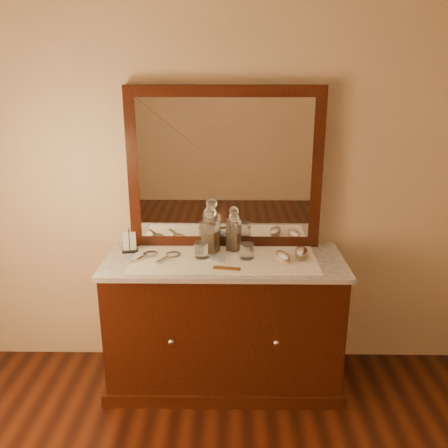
{
  "coord_description": "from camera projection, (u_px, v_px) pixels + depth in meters",
  "views": [
    {
      "loc": [
        0.04,
        -0.66,
        1.9
      ],
      "look_at": [
        0.0,
        1.85,
        1.1
      ],
      "focal_mm": 37.45,
      "sensor_mm": 36.0,
      "label": 1
    }
  ],
  "objects": [
    {
      "name": "knob_right",
      "position": [
        276.0,
        343.0,
        2.65
      ],
      "size": [
        0.04,
        0.04,
        0.04
      ],
      "primitive_type": "sphere",
      "color": "silver",
      "rests_on": "dresser_cabinet"
    },
    {
      "name": "tumblers",
      "position": [
        224.0,
        251.0,
        2.79
      ],
      "size": [
        0.36,
        0.09,
        0.09
      ],
      "color": "white",
      "rests_on": "lace_runner"
    },
    {
      "name": "dresser_cabinet",
      "position": [
        224.0,
        323.0,
        2.94
      ],
      "size": [
        1.4,
        0.55,
        0.82
      ],
      "primitive_type": "cube",
      "color": "black",
      "rests_on": "floor"
    },
    {
      "name": "marble_top",
      "position": [
        224.0,
        261.0,
        2.81
      ],
      "size": [
        1.44,
        0.59,
        0.03
      ],
      "primitive_type": "cube",
      "color": "white",
      "rests_on": "dresser_cabinet"
    },
    {
      "name": "decanter_right",
      "position": [
        234.0,
        236.0,
        2.91
      ],
      "size": [
        0.1,
        0.1,
        0.25
      ],
      "color": "#935815",
      "rests_on": "lace_runner"
    },
    {
      "name": "brush_near",
      "position": [
        283.0,
        257.0,
        2.76
      ],
      "size": [
        0.11,
        0.17,
        0.04
      ],
      "color": "tan",
      "rests_on": "lace_runner"
    },
    {
      "name": "mirror_frame",
      "position": [
        225.0,
        169.0,
        2.89
      ],
      "size": [
        1.2,
        0.08,
        1.0
      ],
      "primitive_type": "cube",
      "color": "black",
      "rests_on": "marble_top"
    },
    {
      "name": "hand_mirror_outer",
      "position": [
        148.0,
        255.0,
        2.83
      ],
      "size": [
        0.15,
        0.21,
        0.02
      ],
      "color": "silver",
      "rests_on": "lace_runner"
    },
    {
      "name": "dresser_plinth",
      "position": [
        224.0,
        374.0,
        3.05
      ],
      "size": [
        1.46,
        0.59,
        0.08
      ],
      "primitive_type": "cube",
      "color": "black",
      "rests_on": "floor"
    },
    {
      "name": "decanter_left",
      "position": [
        210.0,
        235.0,
        2.87
      ],
      "size": [
        0.12,
        0.12,
        0.29
      ],
      "color": "#935815",
      "rests_on": "lace_runner"
    },
    {
      "name": "lace_runner",
      "position": [
        224.0,
        259.0,
        2.79
      ],
      "size": [
        1.1,
        0.45,
        0.0
      ],
      "primitive_type": "cube",
      "color": "white",
      "rests_on": "marble_top"
    },
    {
      "name": "mirror_glass",
      "position": [
        225.0,
        170.0,
        2.86
      ],
      "size": [
        1.06,
        0.01,
        0.86
      ],
      "primitive_type": "cube",
      "color": "white",
      "rests_on": "marble_top"
    },
    {
      "name": "room_shell",
      "position": [
        208.0,
        390.0,
        0.78
      ],
      "size": [
        8.5,
        9.0,
        2.8
      ],
      "color": "black",
      "rests_on": "ground"
    },
    {
      "name": "pin_dish",
      "position": [
        218.0,
        258.0,
        2.78
      ],
      "size": [
        0.1,
        0.1,
        0.02
      ],
      "primitive_type": "cylinder",
      "rotation": [
        0.0,
        0.0,
        -0.25
      ],
      "color": "silver",
      "rests_on": "lace_runner"
    },
    {
      "name": "knob_left",
      "position": [
        171.0,
        342.0,
        2.66
      ],
      "size": [
        0.04,
        0.04,
        0.04
      ],
      "primitive_type": "sphere",
      "color": "silver",
      "rests_on": "dresser_cabinet"
    },
    {
      "name": "brush_far",
      "position": [
        301.0,
        253.0,
        2.82
      ],
      "size": [
        0.1,
        0.18,
        0.05
      ],
      "color": "tan",
      "rests_on": "lace_runner"
    },
    {
      "name": "napkin_rack",
      "position": [
        130.0,
        243.0,
        2.9
      ],
      "size": [
        0.11,
        0.08,
        0.15
      ],
      "color": "black",
      "rests_on": "marble_top"
    },
    {
      "name": "comb",
      "position": [
        227.0,
        268.0,
        2.65
      ],
      "size": [
        0.16,
        0.05,
        0.01
      ],
      "primitive_type": "cube",
      "rotation": [
        0.0,
        0.0,
        -0.17
      ],
      "color": "brown",
      "rests_on": "lace_runner"
    },
    {
      "name": "hand_mirror_inner",
      "position": [
        171.0,
        255.0,
        2.83
      ],
      "size": [
        0.15,
        0.2,
        0.02
      ],
      "color": "silver",
      "rests_on": "lace_runner"
    }
  ]
}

